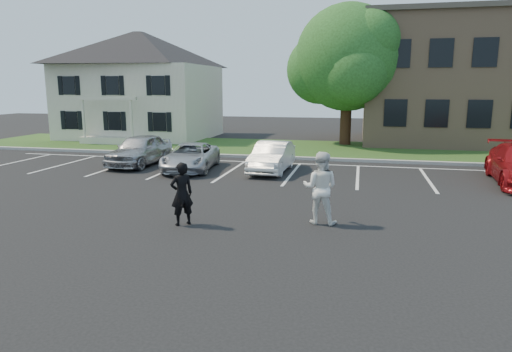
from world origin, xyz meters
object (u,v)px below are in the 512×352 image
(man_black_suit, at_px, (182,194))
(car_silver_minivan, at_px, (191,157))
(car_silver_west, at_px, (140,150))
(house, at_px, (141,85))
(man_white_shirt, at_px, (320,188))
(car_white_sedan, at_px, (272,157))
(tree, at_px, (349,60))

(man_black_suit, distance_m, car_silver_minivan, 8.46)
(car_silver_west, bearing_deg, car_silver_minivan, -12.29)
(man_black_suit, height_order, car_silver_west, man_black_suit)
(house, relative_size, car_silver_minivan, 2.37)
(house, bearing_deg, car_silver_west, -64.07)
(house, xyz_separation_m, man_white_shirt, (14.82, -19.00, -2.83))
(car_silver_minivan, xyz_separation_m, car_white_sedan, (3.67, 0.42, 0.06))
(man_white_shirt, xyz_separation_m, car_white_sedan, (-2.78, 7.40, -0.34))
(man_white_shirt, bearing_deg, tree, -85.92)
(car_silver_west, relative_size, car_white_sedan, 1.09)
(man_white_shirt, relative_size, car_silver_minivan, 0.46)
(man_black_suit, bearing_deg, house, -102.35)
(man_white_shirt, distance_m, car_silver_west, 12.08)
(man_white_shirt, relative_size, car_white_sedan, 0.50)
(man_black_suit, bearing_deg, car_white_sedan, -137.45)
(house, bearing_deg, man_black_suit, -60.83)
(house, height_order, tree, tree)
(man_black_suit, bearing_deg, man_white_shirt, 153.86)
(tree, relative_size, car_silver_minivan, 2.02)
(tree, distance_m, man_black_suit, 19.55)
(car_silver_west, relative_size, car_silver_minivan, 1.00)
(tree, relative_size, car_silver_west, 2.02)
(car_silver_minivan, bearing_deg, man_white_shirt, -53.94)
(car_silver_west, xyz_separation_m, car_silver_minivan, (2.87, -0.71, -0.14))
(car_silver_west, bearing_deg, man_white_shirt, -37.90)
(car_silver_west, height_order, car_white_sedan, car_silver_west)
(house, height_order, car_white_sedan, house)
(tree, height_order, car_silver_west, tree)
(man_white_shirt, xyz_separation_m, car_silver_minivan, (-6.45, 6.97, -0.40))
(house, xyz_separation_m, car_silver_west, (5.50, -11.32, -3.09))
(house, xyz_separation_m, car_white_sedan, (12.04, -11.60, -3.17))
(house, xyz_separation_m, car_silver_minivan, (8.37, -12.03, -3.23))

